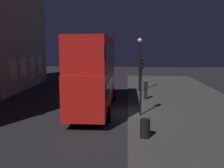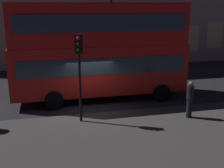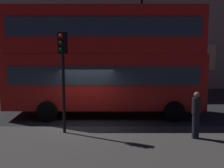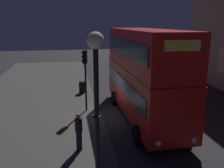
# 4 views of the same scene
# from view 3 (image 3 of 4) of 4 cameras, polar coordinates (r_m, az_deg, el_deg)

# --- Properties ---
(ground_plane) EXTENTS (80.00, 80.00, 0.00)m
(ground_plane) POSITION_cam_3_polar(r_m,az_deg,el_deg) (14.26, -4.59, -7.53)
(ground_plane) COLOR #232326
(building_with_clock) EXTENTS (14.06, 7.32, 14.69)m
(building_with_clock) POSITION_cam_3_polar(r_m,az_deg,el_deg) (28.53, -9.82, 15.03)
(building_with_clock) COLOR tan
(building_with_clock) RESTS_ON ground
(double_decker_bus) EXTENTS (10.01, 2.88, 5.51)m
(double_decker_bus) POSITION_cam_3_polar(r_m,az_deg,el_deg) (15.48, -1.25, 5.21)
(double_decker_bus) COLOR red
(double_decker_bus) RESTS_ON ground
(traffic_light_near_kerb) EXTENTS (0.37, 0.39, 4.06)m
(traffic_light_near_kerb) POSITION_cam_3_polar(r_m,az_deg,el_deg) (12.20, -9.03, 4.23)
(traffic_light_near_kerb) COLOR black
(traffic_light_near_kerb) RESTS_ON sidewalk_slab
(pedestrian) EXTENTS (0.34, 0.34, 1.80)m
(pedestrian) POSITION_cam_3_polar(r_m,az_deg,el_deg) (12.08, 15.64, -5.50)
(pedestrian) COLOR black
(pedestrian) RESTS_ON sidewalk_slab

